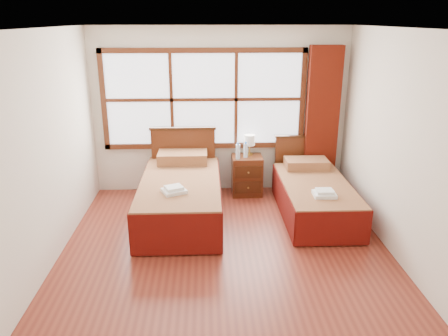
{
  "coord_description": "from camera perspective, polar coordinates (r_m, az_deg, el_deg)",
  "views": [
    {
      "loc": [
        -0.21,
        -4.54,
        2.7
      ],
      "look_at": [
        0.0,
        0.7,
        0.89
      ],
      "focal_mm": 35.0,
      "sensor_mm": 36.0,
      "label": 1
    }
  ],
  "objects": [
    {
      "name": "window",
      "position": [
        6.86,
        -2.65,
        8.93
      ],
      "size": [
        3.16,
        0.06,
        1.56
      ],
      "color": "white",
      "rests_on": "wall_back"
    },
    {
      "name": "floor",
      "position": [
        5.29,
        0.3,
        -11.67
      ],
      "size": [
        4.5,
        4.5,
        0.0
      ],
      "primitive_type": "plane",
      "color": "maroon",
      "rests_on": "ground"
    },
    {
      "name": "ceiling",
      "position": [
        4.55,
        0.36,
        17.77
      ],
      "size": [
        4.5,
        4.5,
        0.0
      ],
      "primitive_type": "plane",
      "rotation": [
        3.14,
        0.0,
        0.0
      ],
      "color": "white",
      "rests_on": "wall_back"
    },
    {
      "name": "towels_left",
      "position": [
        5.63,
        -6.55,
        -2.86
      ],
      "size": [
        0.36,
        0.34,
        0.08
      ],
      "rotation": [
        0.0,
        0.0,
        0.42
      ],
      "color": "white",
      "rests_on": "bed_left"
    },
    {
      "name": "nightstand",
      "position": [
        6.99,
        3.01,
        -0.95
      ],
      "size": [
        0.47,
        0.47,
        0.63
      ],
      "color": "#502411",
      "rests_on": "floor"
    },
    {
      "name": "bottle_near",
      "position": [
        6.73,
        1.83,
        2.17
      ],
      "size": [
        0.07,
        0.07,
        0.26
      ],
      "color": "#C4E5FC",
      "rests_on": "nightstand"
    },
    {
      "name": "bed_right",
      "position": [
        6.42,
        11.69,
        -3.52
      ],
      "size": [
        0.96,
        1.98,
        0.93
      ],
      "color": "#361B0B",
      "rests_on": "floor"
    },
    {
      "name": "bottle_far",
      "position": [
        6.82,
        2.85,
        2.34
      ],
      "size": [
        0.07,
        0.07,
        0.25
      ],
      "color": "#C4E5FC",
      "rests_on": "nightstand"
    },
    {
      "name": "towels_right",
      "position": [
        5.85,
        12.98,
        -3.23
      ],
      "size": [
        0.29,
        0.26,
        0.09
      ],
      "rotation": [
        0.0,
        0.0,
        -0.03
      ],
      "color": "white",
      "rests_on": "bed_right"
    },
    {
      "name": "wall_back",
      "position": [
        6.94,
        -0.54,
        7.39
      ],
      "size": [
        4.0,
        0.0,
        4.0
      ],
      "primitive_type": "plane",
      "rotation": [
        1.57,
        0.0,
        0.0
      ],
      "color": "silver",
      "rests_on": "floor"
    },
    {
      "name": "wall_left",
      "position": [
        5.08,
        -22.84,
        1.5
      ],
      "size": [
        0.0,
        4.5,
        4.5
      ],
      "primitive_type": "plane",
      "rotation": [
        1.57,
        0.0,
        1.57
      ],
      "color": "silver",
      "rests_on": "floor"
    },
    {
      "name": "lamp",
      "position": [
        6.92,
        3.37,
        3.58
      ],
      "size": [
        0.17,
        0.17,
        0.33
      ],
      "color": "gold",
      "rests_on": "nightstand"
    },
    {
      "name": "wall_right",
      "position": [
        5.24,
        22.74,
        2.03
      ],
      "size": [
        0.0,
        4.5,
        4.5
      ],
      "primitive_type": "plane",
      "rotation": [
        1.57,
        0.0,
        -1.57
      ],
      "color": "silver",
      "rests_on": "floor"
    },
    {
      "name": "curtain",
      "position": [
        7.06,
        12.66,
        6.05
      ],
      "size": [
        0.5,
        0.16,
        2.3
      ],
      "primitive_type": "cube",
      "color": "#5C1409",
      "rests_on": "wall_back"
    },
    {
      "name": "bed_left",
      "position": [
        6.22,
        -5.64,
        -3.47
      ],
      "size": [
        1.11,
        2.15,
        1.08
      ],
      "color": "#361B0B",
      "rests_on": "floor"
    }
  ]
}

